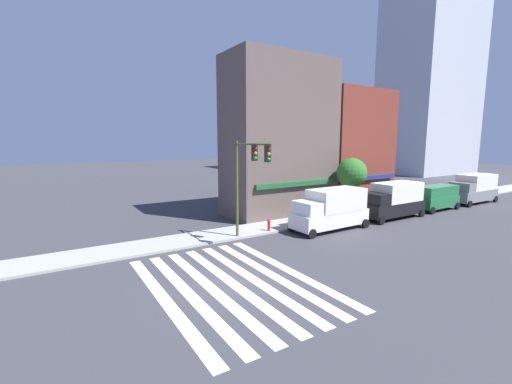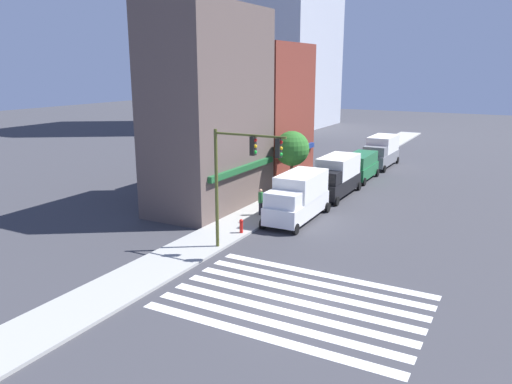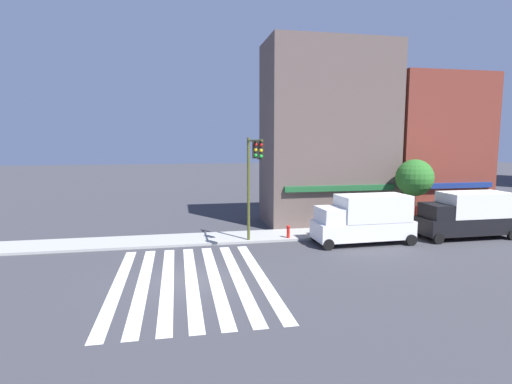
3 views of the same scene
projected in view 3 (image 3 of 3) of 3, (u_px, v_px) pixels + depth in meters
The scene contains 11 objects.
ground_plane at pixel (191, 280), 18.35m from camera, with size 200.00×200.00×0.00m, color #38383D.
sidewalk_left at pixel (187, 240), 25.64m from camera, with size 120.00×3.00×0.15m.
crosswalk_stripes at pixel (191, 280), 18.35m from camera, with size 6.98×10.80×0.01m.
storefront_row at pixel (372, 140), 31.58m from camera, with size 18.02×5.30×13.77m.
traffic_signal at pixel (253, 169), 23.32m from camera, with size 0.32×4.15×6.59m.
box_truck_white at pixel (364, 218), 24.83m from camera, with size 6.25×2.42×3.04m.
box_truck_black at pixel (466, 214), 26.23m from camera, with size 6.20×2.42×3.04m.
pedestrian_green_top at pixel (340, 219), 27.14m from camera, with size 0.32×0.32×1.77m.
pedestrian_red_jacket at pixel (417, 215), 28.92m from camera, with size 0.32×0.32×1.77m.
fire_hydrant at pixel (288, 231), 25.75m from camera, with size 0.24×0.24×0.84m.
street_tree at pixel (415, 178), 28.28m from camera, with size 2.62×2.62×4.95m.
Camera 3 is at (-0.53, -17.94, 6.31)m, focal length 28.00 mm.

